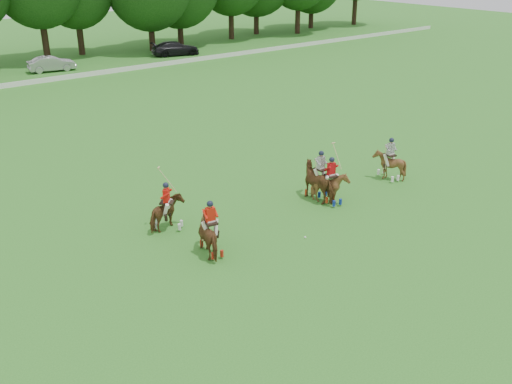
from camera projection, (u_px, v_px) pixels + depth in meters
ground at (322, 257)px, 22.74m from camera, size 180.00×180.00×0.00m
boundary_rail at (15, 84)px, 49.87m from camera, size 120.00×0.10×0.44m
car_mid at (52, 64)px, 55.73m from camera, size 4.65×2.23×1.47m
car_right at (175, 48)px, 63.78m from camera, size 5.67×3.45×1.54m
polo_red_a at (211, 235)px, 22.69m from camera, size 1.22×2.02×2.30m
polo_red_b at (168, 213)px, 24.66m from camera, size 1.92×1.92×2.74m
polo_red_c at (330, 186)px, 27.21m from camera, size 1.50×1.64×2.86m
polo_stripe_a at (320, 182)px, 27.55m from camera, size 1.35×2.20×2.49m
polo_stripe_b at (389, 164)px, 29.99m from camera, size 1.52×1.64×2.27m
polo_ball at (305, 237)px, 24.17m from camera, size 0.09×0.09×0.09m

